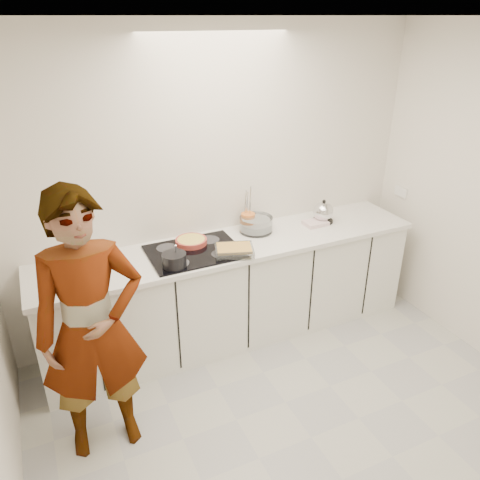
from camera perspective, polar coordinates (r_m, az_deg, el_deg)
name	(u,v)px	position (r m, az deg, el deg)	size (l,w,h in m)	color
floor	(311,437)	(3.50, 8.68, -22.69)	(3.60, 3.20, 0.00)	beige
ceiling	(350,16)	(2.34, 13.29, 25.08)	(3.60, 3.20, 0.00)	white
wall_back	(218,187)	(3.97, -2.71, 6.53)	(3.60, 0.00, 2.60)	silver
base_cabinets	(234,292)	(4.07, -0.73, -6.40)	(3.20, 0.58, 0.87)	white
countertop	(234,245)	(3.85, -0.77, -0.66)	(3.24, 0.64, 0.04)	white
hob	(194,252)	(3.71, -5.58, -1.42)	(0.72, 0.54, 0.01)	black
tart_dish	(191,241)	(3.82, -5.97, -0.12)	(0.33, 0.33, 0.04)	#B53D32
saucepan	(174,260)	(3.48, -8.02, -2.40)	(0.24, 0.24, 0.17)	black
baking_dish	(234,250)	(3.64, -0.72, -1.20)	(0.35, 0.30, 0.06)	silver
mixing_bowl	(256,225)	(4.03, 1.97, 1.86)	(0.32, 0.32, 0.13)	silver
tea_towel	(315,223)	(4.23, 9.19, 2.06)	(0.21, 0.15, 0.03)	white
kettle	(323,213)	(4.28, 10.10, 3.31)	(0.23, 0.23, 0.21)	black
utensil_crock	(248,221)	(4.06, 0.98, 2.27)	(0.12, 0.12, 0.15)	orange
cook	(92,329)	(2.99, -17.63, -10.31)	(0.66, 0.43, 1.80)	white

